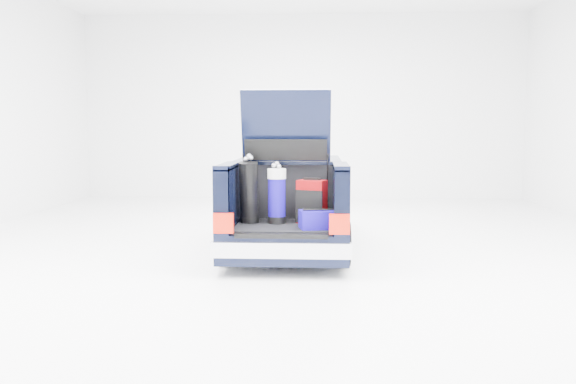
# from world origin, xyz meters

# --- Properties ---
(ground) EXTENTS (14.00, 14.00, 0.00)m
(ground) POSITION_xyz_m (0.00, 0.00, 0.00)
(ground) COLOR white
(ground) RESTS_ON ground
(car) EXTENTS (1.87, 4.65, 2.47)m
(car) POSITION_xyz_m (-0.00, 0.11, 0.67)
(car) COLOR black
(car) RESTS_ON ground
(red_suitcase) EXTENTS (0.44, 0.38, 0.64)m
(red_suitcase) POSITION_xyz_m (0.38, -1.32, 0.90)
(red_suitcase) COLOR #6F0305
(red_suitcase) RESTS_ON car
(black_golf_bag) EXTENTS (0.29, 0.38, 0.97)m
(black_golf_bag) POSITION_xyz_m (-0.50, -1.37, 1.03)
(black_golf_bag) COLOR black
(black_golf_bag) RESTS_ON car
(blue_golf_bag) EXTENTS (0.34, 0.34, 0.87)m
(blue_golf_bag) POSITION_xyz_m (-0.11, -1.37, 0.99)
(blue_golf_bag) COLOR black
(blue_golf_bag) RESTS_ON car
(blue_duffel) EXTENTS (0.56, 0.42, 0.26)m
(blue_duffel) POSITION_xyz_m (0.48, -1.78, 0.72)
(blue_duffel) COLOR #11057D
(blue_duffel) RESTS_ON car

